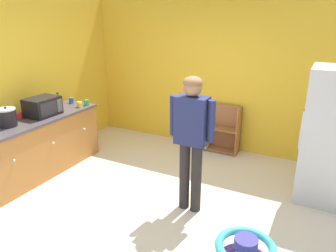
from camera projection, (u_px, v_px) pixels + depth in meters
ground_plane at (164, 210)px, 4.13m from camera, size 12.00×12.00×0.00m
back_wall at (225, 76)px, 5.63m from camera, size 5.20×0.06×2.70m
left_side_wall at (50, 77)px, 5.49m from camera, size 0.06×2.99×2.70m
kitchen_counter at (39, 146)px, 4.96m from camera, size 0.65×2.09×0.90m
refrigerator at (332, 137)px, 4.10m from camera, size 0.73×0.68×1.78m
bookshelf at (215, 130)px, 5.84m from camera, size 0.80×0.28×0.85m
standing_person at (191, 132)px, 3.81m from camera, size 0.57×0.22×1.72m
baby_walker at (245, 252)px, 3.17m from camera, size 0.60×0.60×0.32m
microwave at (43, 106)px, 4.90m from camera, size 0.37×0.48×0.28m
crock_pot at (7, 117)px, 4.43m from camera, size 0.26×0.26×0.28m
green_glass_bottle at (58, 101)px, 5.35m from camera, size 0.07×0.07×0.25m
yellow_cup at (80, 104)px, 5.35m from camera, size 0.08×0.08×0.09m
red_cup at (19, 116)px, 4.75m from camera, size 0.08×0.08×0.09m
blue_cup at (71, 100)px, 5.60m from camera, size 0.08×0.08×0.09m
green_cup at (86, 103)px, 5.46m from camera, size 0.08×0.08×0.09m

